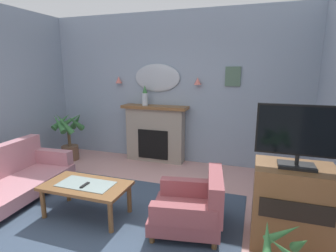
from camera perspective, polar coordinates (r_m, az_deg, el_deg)
floor at (r=3.54m, az=-13.57°, el=-21.40°), size 6.26×6.33×0.10m
wall_back at (r=5.45m, az=0.94°, el=8.05°), size 6.26×0.10×2.99m
patterned_rug at (r=3.66m, az=-11.87°, el=-19.12°), size 3.20×2.40×0.01m
fireplace at (r=5.49m, az=-2.79°, el=-1.71°), size 1.36×0.36×1.16m
mantel_vase_left at (r=5.41m, az=-4.97°, el=6.39°), size 0.12×0.12×0.41m
wall_mirror at (r=5.46m, az=-2.37°, el=10.31°), size 0.96×0.06×0.56m
wall_sconce_left at (r=5.78m, az=-10.56°, el=9.73°), size 0.14×0.14×0.14m
wall_sconce_right at (r=5.17m, az=6.39°, el=9.59°), size 0.14×0.14×0.14m
framed_picture at (r=5.13m, az=13.79°, el=10.30°), size 0.28×0.03×0.36m
coffee_table at (r=3.66m, az=-17.20°, el=-12.68°), size 1.10×0.60×0.45m
tv_remote at (r=3.58m, az=-17.47°, el=-12.08°), size 0.04×0.16×0.02m
floral_couch at (r=4.62m, az=-30.92°, el=-9.49°), size 0.96×1.76×0.76m
armchair_in_corner at (r=3.29m, az=5.54°, el=-16.66°), size 0.94×0.93×0.71m
tv_cabinet at (r=3.26m, az=25.05°, el=-15.32°), size 0.80×0.57×0.90m
tv_flatscreen at (r=2.97m, az=26.48°, el=-1.68°), size 0.84×0.24×0.65m
potted_plant_tall_palm at (r=5.92m, az=-20.52°, el=-1.88°), size 0.64×0.66×1.04m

